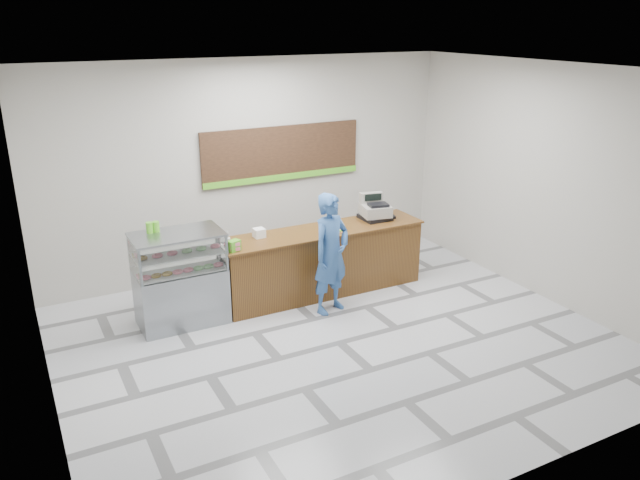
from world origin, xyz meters
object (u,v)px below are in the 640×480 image
sales_counter (322,261)px  display_case (180,278)px  cash_register (375,210)px  customer (331,254)px  serving_tray (333,229)px

sales_counter → display_case: display_case is taller
display_case → cash_register: cash_register is taller
sales_counter → customer: 0.75m
sales_counter → customer: (-0.18, -0.62, 0.37)m
serving_tray → display_case: bearing=-166.7°
sales_counter → display_case: bearing=-180.0°
sales_counter → serving_tray: serving_tray is taller
cash_register → serving_tray: size_ratio=1.41×
display_case → serving_tray: (2.37, -0.08, 0.36)m
display_case → serving_tray: size_ratio=3.52×
sales_counter → serving_tray: 0.55m
display_case → serving_tray: display_case is taller
sales_counter → serving_tray: size_ratio=8.62×
cash_register → serving_tray: bearing=-156.2°
cash_register → customer: size_ratio=0.30×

